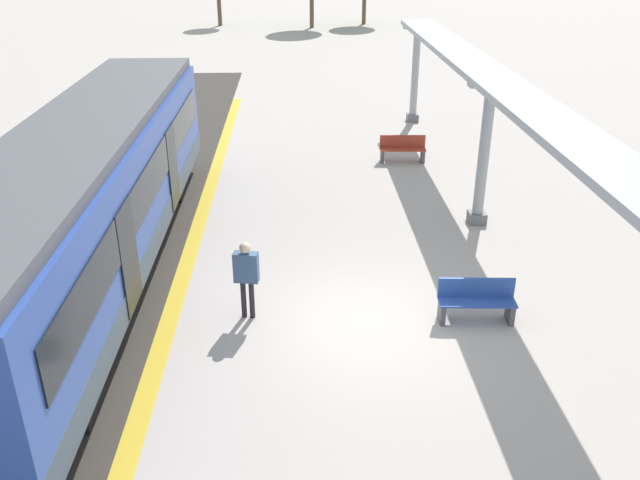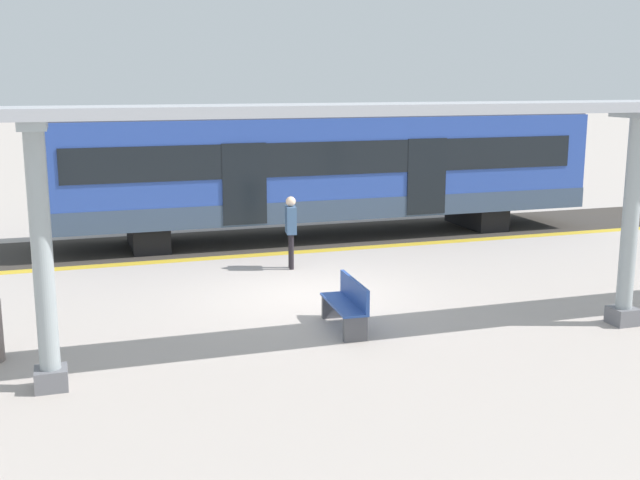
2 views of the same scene
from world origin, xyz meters
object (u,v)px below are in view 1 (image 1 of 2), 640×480
at_px(bench_near_end, 403,148).
at_px(canopy_pillar_third, 484,155).
at_px(bench_mid_platform, 476,300).
at_px(passenger_waiting_near_edge, 246,271).
at_px(train_near_carriage, 91,200).
at_px(canopy_pillar_fourth, 415,74).

bearing_deg(bench_near_end, canopy_pillar_third, -76.93).
height_order(canopy_pillar_third, bench_mid_platform, canopy_pillar_third).
xyz_separation_m(bench_near_end, passenger_waiting_near_edge, (-4.55, -9.51, 0.59)).
height_order(train_near_carriage, bench_mid_platform, train_near_carriage).
bearing_deg(train_near_carriage, bench_mid_platform, -15.18).
xyz_separation_m(train_near_carriage, canopy_pillar_third, (9.09, 2.55, 0.04)).
distance_m(canopy_pillar_third, bench_near_end, 5.43).
distance_m(bench_near_end, bench_mid_platform, 9.78).
distance_m(canopy_pillar_fourth, passenger_waiting_near_edge, 15.59).
height_order(canopy_pillar_fourth, passenger_waiting_near_edge, canopy_pillar_fourth).
height_order(canopy_pillar_fourth, bench_near_end, canopy_pillar_fourth).
bearing_deg(canopy_pillar_fourth, canopy_pillar_third, -90.00).
height_order(train_near_carriage, canopy_pillar_fourth, canopy_pillar_fourth).
xyz_separation_m(canopy_pillar_third, bench_near_end, (-1.19, 5.11, -1.43)).
distance_m(canopy_pillar_fourth, bench_mid_platform, 14.86).
bearing_deg(bench_mid_platform, passenger_waiting_near_edge, 176.54).
distance_m(train_near_carriage, bench_mid_platform, 8.24).
bearing_deg(canopy_pillar_fourth, passenger_waiting_near_edge, -111.63).
relative_size(canopy_pillar_third, bench_mid_platform, 2.43).
xyz_separation_m(train_near_carriage, canopy_pillar_fourth, (9.09, 12.61, 0.04)).
bearing_deg(train_near_carriage, canopy_pillar_third, 15.65).
relative_size(canopy_pillar_third, bench_near_end, 2.43).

